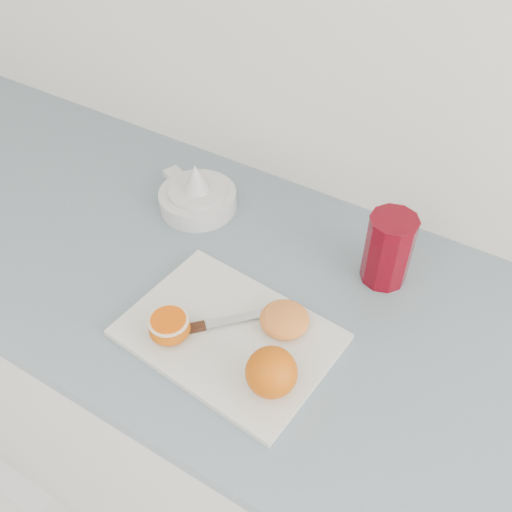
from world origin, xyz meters
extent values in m
cube|color=silver|center=(0.06, 1.70, 0.43)|extent=(2.40, 0.60, 0.86)
cube|color=gray|center=(0.06, 1.70, 0.88)|extent=(2.46, 0.64, 0.03)
cube|color=silver|center=(0.06, 1.59, 0.90)|extent=(0.35, 0.26, 0.01)
sphere|color=#CA5610|center=(0.17, 1.54, 0.94)|extent=(0.08, 0.08, 0.08)
ellipsoid|color=#CA5610|center=(-0.01, 1.54, 0.92)|extent=(0.07, 0.07, 0.04)
cylinder|color=#FFE6B6|center=(-0.01, 1.54, 0.94)|extent=(0.06, 0.06, 0.00)
cylinder|color=#FF6406|center=(-0.01, 1.54, 0.94)|extent=(0.06, 0.06, 0.00)
ellipsoid|color=orange|center=(0.13, 1.65, 0.92)|extent=(0.08, 0.08, 0.03)
cylinder|color=orange|center=(0.13, 1.65, 0.93)|extent=(0.06, 0.06, 0.00)
cube|color=#412014|center=(0.00, 1.55, 0.91)|extent=(0.06, 0.06, 0.01)
cube|color=#B7B7BC|center=(0.06, 1.61, 0.91)|extent=(0.08, 0.08, 0.00)
cylinder|color=#B7B7BC|center=(0.00, 1.55, 0.91)|extent=(0.00, 0.00, 0.01)
cylinder|color=white|center=(-0.17, 1.83, 0.91)|extent=(0.15, 0.15, 0.04)
cylinder|color=white|center=(-0.17, 1.83, 0.93)|extent=(0.11, 0.11, 0.01)
cone|color=white|center=(-0.17, 1.83, 0.96)|extent=(0.05, 0.05, 0.06)
cube|color=white|center=(-0.25, 1.87, 0.91)|extent=(0.06, 0.05, 0.02)
ellipsoid|color=#D76D00|center=(-0.16, 1.82, 0.94)|extent=(0.01, 0.01, 0.00)
ellipsoid|color=#D76D00|center=(-0.18, 1.85, 0.94)|extent=(0.01, 0.01, 0.00)
ellipsoid|color=#D76D00|center=(-0.18, 1.82, 0.94)|extent=(0.01, 0.01, 0.00)
ellipsoid|color=#D76D00|center=(-0.15, 1.83, 0.94)|extent=(0.01, 0.01, 0.00)
cylinder|color=maroon|center=(0.22, 1.84, 0.96)|extent=(0.08, 0.08, 0.13)
cylinder|color=#D84818|center=(0.22, 1.84, 0.91)|extent=(0.07, 0.07, 0.02)
cylinder|color=maroon|center=(0.22, 1.84, 1.02)|extent=(0.08, 0.08, 0.00)
camera|label=1|loc=(0.39, 1.13, 1.63)|focal=40.00mm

